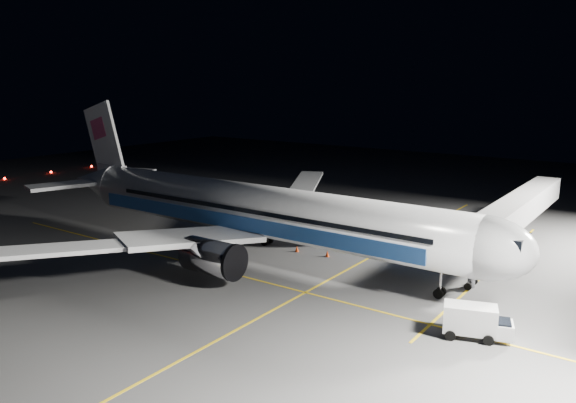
{
  "coord_description": "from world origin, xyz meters",
  "views": [
    {
      "loc": [
        36.88,
        -46.64,
        19.03
      ],
      "look_at": [
        1.74,
        2.87,
        6.0
      ],
      "focal_mm": 35.0,
      "sensor_mm": 36.0,
      "label": 1
    }
  ],
  "objects_px": {
    "safety_cone_b": "(327,254)",
    "safety_cone_c": "(313,226)",
    "airliner": "(252,210)",
    "service_truck": "(476,321)",
    "baggage_tug": "(354,218)",
    "safety_cone_a": "(297,249)",
    "jet_bridge": "(513,213)"
  },
  "relations": [
    {
      "from": "airliner",
      "to": "safety_cone_a",
      "type": "bearing_deg",
      "value": 50.69
    },
    {
      "from": "airliner",
      "to": "safety_cone_b",
      "type": "relative_size",
      "value": 91.1
    },
    {
      "from": "jet_bridge",
      "to": "safety_cone_b",
      "type": "bearing_deg",
      "value": -139.52
    },
    {
      "from": "service_truck",
      "to": "safety_cone_c",
      "type": "height_order",
      "value": "service_truck"
    },
    {
      "from": "safety_cone_a",
      "to": "safety_cone_c",
      "type": "distance_m",
      "value": 10.89
    },
    {
      "from": "safety_cone_a",
      "to": "safety_cone_b",
      "type": "relative_size",
      "value": 0.98
    },
    {
      "from": "jet_bridge",
      "to": "baggage_tug",
      "type": "height_order",
      "value": "jet_bridge"
    },
    {
      "from": "airliner",
      "to": "safety_cone_b",
      "type": "bearing_deg",
      "value": 31.89
    },
    {
      "from": "safety_cone_b",
      "to": "safety_cone_c",
      "type": "bearing_deg",
      "value": 130.22
    },
    {
      "from": "baggage_tug",
      "to": "safety_cone_c",
      "type": "xyz_separation_m",
      "value": [
        -3.34,
        -5.17,
        -0.43
      ]
    },
    {
      "from": "service_truck",
      "to": "safety_cone_c",
      "type": "xyz_separation_m",
      "value": [
        -27.79,
        20.31,
        -1.08
      ]
    },
    {
      "from": "safety_cone_b",
      "to": "baggage_tug",
      "type": "bearing_deg",
      "value": 107.93
    },
    {
      "from": "baggage_tug",
      "to": "safety_cone_b",
      "type": "relative_size",
      "value": 3.81
    },
    {
      "from": "baggage_tug",
      "to": "airliner",
      "type": "bearing_deg",
      "value": -79.05
    },
    {
      "from": "safety_cone_c",
      "to": "service_truck",
      "type": "bearing_deg",
      "value": -36.16
    },
    {
      "from": "jet_bridge",
      "to": "baggage_tug",
      "type": "xyz_separation_m",
      "value": [
        -20.78,
        1.11,
        -3.86
      ]
    },
    {
      "from": "airliner",
      "to": "safety_cone_b",
      "type": "height_order",
      "value": "airliner"
    },
    {
      "from": "safety_cone_a",
      "to": "baggage_tug",
      "type": "bearing_deg",
      "value": 93.68
    },
    {
      "from": "service_truck",
      "to": "baggage_tug",
      "type": "relative_size",
      "value": 2.09
    },
    {
      "from": "airliner",
      "to": "baggage_tug",
      "type": "bearing_deg",
      "value": 83.16
    },
    {
      "from": "service_truck",
      "to": "safety_cone_b",
      "type": "relative_size",
      "value": 7.95
    },
    {
      "from": "jet_bridge",
      "to": "baggage_tug",
      "type": "distance_m",
      "value": 21.16
    },
    {
      "from": "airliner",
      "to": "safety_cone_b",
      "type": "distance_m",
      "value": 9.63
    },
    {
      "from": "safety_cone_b",
      "to": "safety_cone_a",
      "type": "bearing_deg",
      "value": -173.96
    },
    {
      "from": "airliner",
      "to": "safety_cone_c",
      "type": "height_order",
      "value": "airliner"
    },
    {
      "from": "service_truck",
      "to": "safety_cone_c",
      "type": "bearing_deg",
      "value": 125.14
    },
    {
      "from": "safety_cone_a",
      "to": "safety_cone_b",
      "type": "distance_m",
      "value": 3.82
    },
    {
      "from": "safety_cone_a",
      "to": "safety_cone_c",
      "type": "height_order",
      "value": "safety_cone_a"
    },
    {
      "from": "safety_cone_a",
      "to": "safety_cone_c",
      "type": "relative_size",
      "value": 1.13
    },
    {
      "from": "safety_cone_b",
      "to": "safety_cone_c",
      "type": "height_order",
      "value": "safety_cone_b"
    },
    {
      "from": "airliner",
      "to": "service_truck",
      "type": "height_order",
      "value": "airliner"
    },
    {
      "from": "safety_cone_b",
      "to": "service_truck",
      "type": "bearing_deg",
      "value": -28.57
    }
  ]
}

